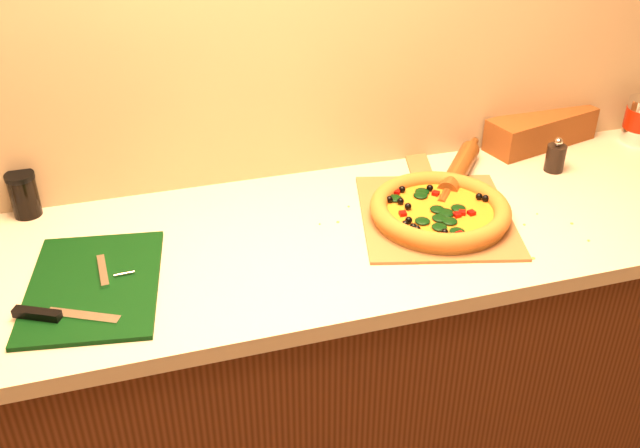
% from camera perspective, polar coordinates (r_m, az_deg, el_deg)
% --- Properties ---
extents(cabinet, '(2.80, 0.65, 0.86)m').
position_cam_1_polar(cabinet, '(2.04, -1.29, -12.19)').
color(cabinet, '#43210E').
rests_on(cabinet, ground).
extents(countertop, '(2.84, 0.68, 0.04)m').
position_cam_1_polar(countertop, '(1.75, -1.47, -1.55)').
color(countertop, beige).
rests_on(countertop, cabinet).
extents(pizza_peel, '(0.47, 0.60, 0.01)m').
position_cam_1_polar(pizza_peel, '(1.86, 9.15, 0.94)').
color(pizza_peel, brown).
rests_on(pizza_peel, countertop).
extents(pizza, '(0.35, 0.35, 0.05)m').
position_cam_1_polar(pizza, '(1.81, 9.57, 1.09)').
color(pizza, '#BB752E').
rests_on(pizza, pizza_peel).
extents(cutting_board, '(0.34, 0.43, 0.03)m').
position_cam_1_polar(cutting_board, '(1.64, -17.76, -4.74)').
color(cutting_board, black).
rests_on(cutting_board, countertop).
extents(bottle_cap, '(0.04, 0.04, 0.01)m').
position_cam_1_polar(bottle_cap, '(1.58, -19.40, -6.90)').
color(bottle_cap, black).
rests_on(bottle_cap, countertop).
extents(pepper_grinder, '(0.05, 0.05, 0.10)m').
position_cam_1_polar(pepper_grinder, '(2.13, 18.32, 5.10)').
color(pepper_grinder, black).
rests_on(pepper_grinder, countertop).
extents(rolling_pin, '(0.28, 0.33, 0.06)m').
position_cam_1_polar(rolling_pin, '(2.03, 11.07, 4.29)').
color(rolling_pin, '#532B0E').
rests_on(rolling_pin, countertop).
extents(bread_bag, '(0.38, 0.20, 0.10)m').
position_cam_1_polar(bread_bag, '(2.28, 17.26, 7.25)').
color(bread_bag, brown).
rests_on(bread_bag, countertop).
extents(dark_jar, '(0.07, 0.07, 0.12)m').
position_cam_1_polar(dark_jar, '(1.95, -22.61, 2.20)').
color(dark_jar, black).
rests_on(dark_jar, countertop).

